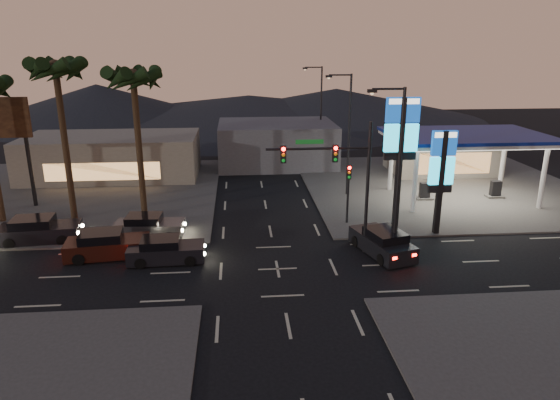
{
  "coord_description": "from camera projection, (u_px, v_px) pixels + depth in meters",
  "views": [
    {
      "loc": [
        -2.08,
        -25.77,
        12.17
      ],
      "look_at": [
        0.44,
        3.52,
        3.0
      ],
      "focal_mm": 32.0,
      "sensor_mm": 36.0,
      "label": 1
    }
  ],
  "objects": [
    {
      "name": "building_far_west",
      "position": [
        113.0,
        156.0,
        47.48
      ],
      "size": [
        16.0,
        8.0,
        4.0
      ],
      "primitive_type": "cube",
      "color": "#726B5B",
      "rests_on": "ground"
    },
    {
      "name": "pedestal_signal",
      "position": [
        348.0,
        184.0,
        34.52
      ],
      "size": [
        0.32,
        0.39,
        4.3
      ],
      "color": "black",
      "rests_on": "ground"
    },
    {
      "name": "gas_station",
      "position": [
        466.0,
        138.0,
        39.51
      ],
      "size": [
        12.2,
        8.2,
        5.47
      ],
      "color": "silver",
      "rests_on": "ground"
    },
    {
      "name": "hill_left",
      "position": [
        98.0,
        103.0,
        82.43
      ],
      "size": [
        40.0,
        40.0,
        6.0
      ],
      "primitive_type": "cone",
      "color": "black",
      "rests_on": "ground"
    },
    {
      "name": "car_lane_a_mid",
      "position": [
        106.0,
        245.0,
        29.73
      ],
      "size": [
        5.09,
        2.53,
        1.61
      ],
      "color": "black",
      "rests_on": "ground"
    },
    {
      "name": "pylon_sign_tall",
      "position": [
        401.0,
        138.0,
        32.32
      ],
      "size": [
        2.2,
        0.35,
        9.0
      ],
      "color": "black",
      "rests_on": "ground"
    },
    {
      "name": "palm_a",
      "position": [
        134.0,
        87.0,
        33.79
      ],
      "size": [
        4.41,
        4.41,
        10.86
      ],
      "color": "black",
      "rests_on": "ground"
    },
    {
      "name": "palm_b",
      "position": [
        57.0,
        79.0,
        33.22
      ],
      "size": [
        4.41,
        4.41,
        11.46
      ],
      "color": "black",
      "rests_on": "ground"
    },
    {
      "name": "pylon_sign_short",
      "position": [
        442.0,
        167.0,
        32.09
      ],
      "size": [
        1.6,
        0.35,
        7.0
      ],
      "color": "black",
      "rests_on": "ground"
    },
    {
      "name": "car_lane_a_front",
      "position": [
        165.0,
        250.0,
        29.11
      ],
      "size": [
        4.57,
        2.05,
        1.47
      ],
      "color": "black",
      "rests_on": "ground"
    },
    {
      "name": "convenience_store",
      "position": [
        442.0,
        153.0,
        49.15
      ],
      "size": [
        10.0,
        6.0,
        4.0
      ],
      "primitive_type": "cube",
      "color": "#726B5B",
      "rests_on": "ground"
    },
    {
      "name": "building_far_mid",
      "position": [
        276.0,
        144.0,
        52.54
      ],
      "size": [
        12.0,
        9.0,
        4.4
      ],
      "primitive_type": "cube",
      "color": "#4C4C51",
      "rests_on": "ground"
    },
    {
      "name": "corner_lot_nw",
      "position": [
        74.0,
        194.0,
        42.19
      ],
      "size": [
        24.0,
        24.0,
        0.12
      ],
      "primitive_type": "cube",
      "color": "#47443F",
      "rests_on": "ground"
    },
    {
      "name": "streetlight_far",
      "position": [
        319.0,
        107.0,
        53.79
      ],
      "size": [
        2.14,
        0.25,
        10.0
      ],
      "color": "black",
      "rests_on": "ground"
    },
    {
      "name": "hill_right",
      "position": [
        336.0,
        103.0,
        85.85
      ],
      "size": [
        50.0,
        50.0,
        5.0
      ],
      "primitive_type": "cone",
      "color": "black",
      "rests_on": "ground"
    },
    {
      "name": "streetlight_mid",
      "position": [
        347.0,
        128.0,
        40.47
      ],
      "size": [
        2.14,
        0.25,
        10.0
      ],
      "color": "black",
      "rests_on": "ground"
    },
    {
      "name": "streetlight_near",
      "position": [
        396.0,
        164.0,
        28.11
      ],
      "size": [
        2.14,
        0.25,
        10.0
      ],
      "color": "black",
      "rests_on": "ground"
    },
    {
      "name": "suv_station",
      "position": [
        383.0,
        242.0,
        30.16
      ],
      "size": [
        3.22,
        5.13,
        1.6
      ],
      "color": "black",
      "rests_on": "ground"
    },
    {
      "name": "ground",
      "position": [
        278.0,
        269.0,
        28.3
      ],
      "size": [
        140.0,
        140.0,
        0.0
      ],
      "primitive_type": "plane",
      "color": "black",
      "rests_on": "ground"
    },
    {
      "name": "corner_lot_ne",
      "position": [
        440.0,
        186.0,
        44.81
      ],
      "size": [
        24.0,
        24.0,
        0.12
      ],
      "primitive_type": "cube",
      "color": "#47443F",
      "rests_on": "ground"
    },
    {
      "name": "hill_center",
      "position": [
        249.0,
        107.0,
        84.77
      ],
      "size": [
        60.0,
        60.0,
        4.0
      ],
      "primitive_type": "cone",
      "color": "black",
      "rests_on": "ground"
    },
    {
      "name": "car_lane_b_front",
      "position": [
        148.0,
        227.0,
        32.91
      ],
      "size": [
        4.66,
        2.12,
        1.49
      ],
      "color": "#4E4D50",
      "rests_on": "ground"
    },
    {
      "name": "car_lane_b_mid",
      "position": [
        38.0,
        231.0,
        31.99
      ],
      "size": [
        5.22,
        2.52,
        1.65
      ],
      "color": "black",
      "rests_on": "ground"
    },
    {
      "name": "traffic_signal_mast",
      "position": [
        339.0,
        170.0,
        28.94
      ],
      "size": [
        6.1,
        0.39,
        8.0
      ],
      "color": "black",
      "rests_on": "ground"
    }
  ]
}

